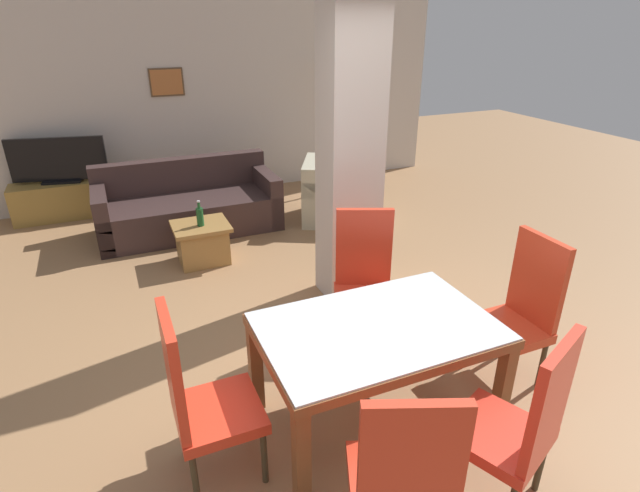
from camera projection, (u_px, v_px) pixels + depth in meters
ground_plane at (373, 417)px, 3.28m from camera, size 18.00×18.00×0.00m
back_wall at (201, 99)px, 6.91m from camera, size 7.20×0.09×2.70m
divider_pillar at (350, 152)px, 4.25m from camera, size 0.49×0.38×2.70m
dining_table at (377, 346)px, 3.04m from camera, size 1.42×0.92×0.72m
dining_chair_near_left at (404, 478)px, 2.19m from camera, size 0.60×0.60×1.08m
dining_chair_far_right at (364, 278)px, 3.87m from camera, size 0.60×0.60×1.08m
dining_chair_head_right at (520, 309)px, 3.46m from camera, size 0.46×0.46×1.08m
dining_chair_head_left at (199, 397)px, 2.66m from camera, size 0.46×0.46×1.08m
dining_chair_near_right at (520, 423)px, 2.49m from camera, size 0.60×0.60×1.08m
sofa at (189, 207)px, 6.07m from camera, size 2.11×0.92×0.81m
armchair at (335, 199)px, 6.38m from camera, size 1.13×1.12×0.76m
coffee_table at (202, 242)px, 5.28m from camera, size 0.58×0.51×0.42m
bottle at (200, 216)px, 5.13m from camera, size 0.07×0.07×0.27m
tv_stand at (67, 200)px, 6.46m from camera, size 1.28×0.40×0.47m
tv_screen at (58, 161)px, 6.25m from camera, size 1.13×0.29×0.57m
floor_lamp at (339, 88)px, 6.94m from camera, size 0.29×0.29×1.78m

